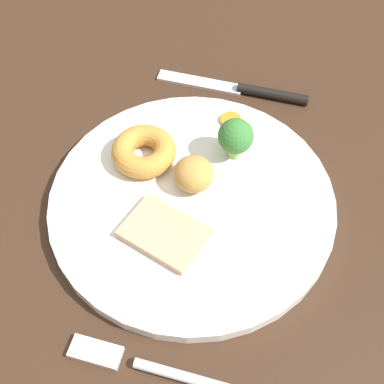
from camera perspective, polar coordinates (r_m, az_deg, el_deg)
dining_table at (r=56.14cm, az=2.55°, el=-0.47°), size 120.00×84.00×3.60cm
dinner_plate at (r=52.64cm, az=0.00°, el=-1.08°), size 28.88×28.88×1.40cm
meat_slice_main at (r=49.43cm, az=-3.07°, el=-4.51°), size 7.74×9.06×0.80cm
yorkshire_pudding at (r=54.48cm, az=-5.32°, el=4.47°), size 6.82×6.82×2.34cm
roast_potato_left at (r=51.73cm, az=0.18°, el=2.00°), size 5.35×5.37×3.38cm
carrot_coin_front at (r=58.68cm, az=4.77°, el=7.81°), size 2.36×2.36×0.43cm
broccoli_floret at (r=53.52cm, az=4.82°, el=6.05°), size 3.73×3.73×4.83cm
fork at (r=45.78cm, az=-4.66°, el=-18.65°), size 2.19×15.30×0.90cm
knife at (r=64.04cm, az=5.87°, el=11.13°), size 2.23×18.54×1.20cm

